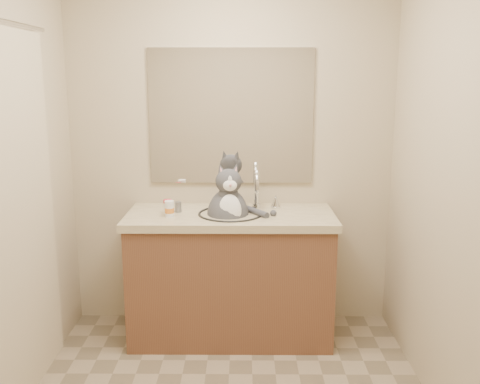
{
  "coord_description": "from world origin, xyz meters",
  "views": [
    {
      "loc": [
        0.09,
        -2.37,
        1.71
      ],
      "look_at": [
        0.06,
        0.65,
        1.06
      ],
      "focal_mm": 40.0,
      "sensor_mm": 36.0,
      "label": 1
    }
  ],
  "objects_px": {
    "pill_bottle_orange": "(169,209)",
    "grey_canister": "(178,207)",
    "cat": "(228,212)",
    "pill_bottle_redcap": "(168,207)"
  },
  "relations": [
    {
      "from": "cat",
      "to": "pill_bottle_redcap",
      "type": "distance_m",
      "value": 0.39
    },
    {
      "from": "pill_bottle_redcap",
      "to": "pill_bottle_orange",
      "type": "relative_size",
      "value": 0.91
    },
    {
      "from": "pill_bottle_orange",
      "to": "grey_canister",
      "type": "bearing_deg",
      "value": 70.77
    },
    {
      "from": "pill_bottle_redcap",
      "to": "grey_canister",
      "type": "relative_size",
      "value": 1.36
    },
    {
      "from": "cat",
      "to": "grey_canister",
      "type": "height_order",
      "value": "cat"
    },
    {
      "from": "cat",
      "to": "grey_canister",
      "type": "bearing_deg",
      "value": 161.41
    },
    {
      "from": "pill_bottle_orange",
      "to": "grey_canister",
      "type": "xyz_separation_m",
      "value": [
        0.04,
        0.12,
        -0.01
      ]
    },
    {
      "from": "pill_bottle_redcap",
      "to": "pill_bottle_orange",
      "type": "height_order",
      "value": "pill_bottle_orange"
    },
    {
      "from": "pill_bottle_redcap",
      "to": "pill_bottle_orange",
      "type": "distance_m",
      "value": 0.07
    },
    {
      "from": "cat",
      "to": "pill_bottle_orange",
      "type": "distance_m",
      "value": 0.38
    }
  ]
}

